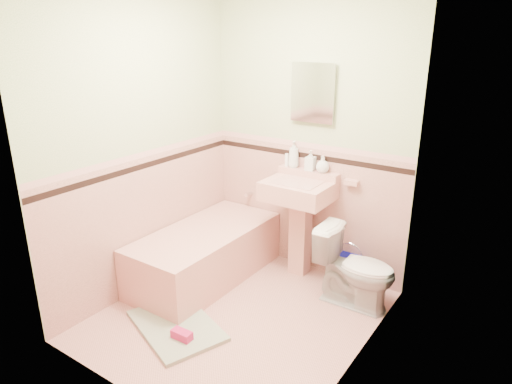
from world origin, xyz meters
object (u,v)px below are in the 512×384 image
Objects in this scene: soap_bottle_left at (294,154)px; toilet at (356,268)px; medicine_cabinet at (313,93)px; soap_bottle_right at (323,164)px; soap_bottle_mid at (310,160)px; bathtub at (205,255)px; sink at (297,229)px; bucket at (349,269)px; shoe at (182,335)px.

soap_bottle_left reaches higher than toilet.
medicine_cabinet is 0.60m from soap_bottle_left.
soap_bottle_mid is at bearing 180.00° from soap_bottle_right.
toilet is at bearing -29.86° from medicine_cabinet.
soap_bottle_right is at bearing 40.87° from bathtub.
sink is at bearing -127.96° from soap_bottle_right.
soap_bottle_mid is at bearing 0.00° from soap_bottle_left.
soap_bottle_right is (0.14, 0.18, 0.61)m from sink.
bucket is (0.63, -0.03, -1.00)m from soap_bottle_left.
shoe is at bearing -102.04° from soap_bottle_right.
soap_bottle_left reaches higher than soap_bottle_mid.
bathtub is 1.60× the size of sink.
soap_bottle_right is 0.60× the size of bucket.
sink is at bearing -90.00° from medicine_cabinet.
bathtub is 1.34m from bucket.
toilet is at bearing -33.89° from soap_bottle_right.
medicine_cabinet is at bearing 90.00° from sink.
soap_bottle_left is 1.55× the size of shoe.
medicine_cabinet reaches higher than bathtub.
soap_bottle_right reaches higher than toilet.
soap_bottle_left is (-0.16, -0.03, -0.57)m from medicine_cabinet.
soap_bottle_right reaches higher than shoe.
shoe is (-0.85, -1.22, -0.27)m from toilet.
toilet is 0.42m from bucket.
medicine_cabinet reaches higher than toilet.
medicine_cabinet is at bearing 59.23° from toilet.
sink reaches higher than bathtub.
soap_bottle_right is (0.82, 0.71, 0.85)m from bathtub.
bathtub is 1.38m from soap_bottle_right.
soap_bottle_mid reaches higher than sink.
sink is 0.70m from soap_bottle_left.
medicine_cabinet is at bearing 172.67° from bucket.
medicine_cabinet is at bearing 117.36° from soap_bottle_mid.
bucket is (0.46, -0.03, -0.96)m from soap_bottle_mid.
medicine_cabinet is 3.23× the size of soap_bottle_right.
bathtub is 5.94× the size of soap_bottle_left.
soap_bottle_mid is (0.18, 0.00, -0.03)m from soap_bottle_left.
soap_bottle_left is at bearing 131.93° from sink.
toilet reaches higher than bucket.
soap_bottle_right is 1.00m from bucket.
bathtub is at bearing -139.13° from soap_bottle_right.
soap_bottle_mid is 1.07m from bucket.
medicine_cabinet is (0.68, 0.74, 1.47)m from bathtub.
soap_bottle_mid is at bearing 60.67° from toilet.
soap_bottle_left reaches higher than shoe.
soap_bottle_mid is 0.28× the size of toilet.
medicine_cabinet is 1.92× the size of bucket.
sink reaches higher than bucket.
shoe is (-0.33, -1.56, -1.01)m from soap_bottle_right.
medicine_cabinet is 1.56m from toilet.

